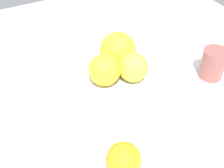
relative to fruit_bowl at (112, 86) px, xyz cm
name	(u,v)px	position (x,y,z in cm)	size (l,w,h in cm)	color
ground_plane	(112,99)	(0.00, 0.00, -3.80)	(110.00, 110.00, 2.00)	white
fruit_bowl	(112,86)	(0.00, 0.00, 0.00)	(14.60, 14.60, 5.86)	silver
orange_in_bowl_0	(105,70)	(2.33, 1.16, 6.42)	(6.73, 6.73, 6.73)	yellow
orange_in_bowl_1	(133,67)	(-3.50, 2.93, 6.23)	(6.34, 6.34, 6.34)	yellow
orange_in_bowl_2	(118,50)	(-3.05, -3.05, 7.06)	(8.01, 8.01, 8.01)	yellow
orange_loose_0	(124,159)	(7.15, 18.16, 0.33)	(6.28, 6.28, 6.28)	orange
ceramic_cup	(213,64)	(-24.92, 4.90, 0.98)	(5.83, 5.83, 7.56)	#8C4C47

